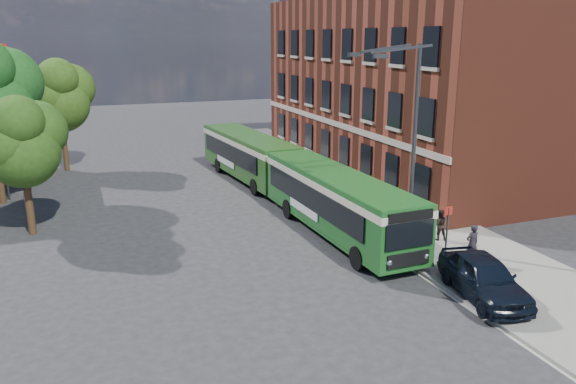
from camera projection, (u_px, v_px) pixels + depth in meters
name	position (u px, v px, depth m)	size (l,w,h in m)	color
ground	(286.00, 247.00, 25.57)	(120.00, 120.00, 0.00)	#29292B
pavement	(345.00, 189.00, 35.15)	(6.00, 48.00, 0.15)	gray
kerb_line	(300.00, 194.00, 34.13)	(0.12, 48.00, 0.01)	beige
brick_office	(412.00, 71.00, 39.30)	(12.10, 26.00, 14.20)	maroon
street_lamp	(407.00, 144.00, 24.14)	(2.96, 2.38, 9.00)	#37393C
bus_stop_sign	(447.00, 230.00, 23.30)	(0.35, 0.08, 2.52)	#37393C
bus_front	(337.00, 198.00, 26.82)	(2.99, 12.26, 3.02)	#1C5B20
bus_rear	(249.00, 152.00, 37.29)	(3.59, 11.51, 3.02)	#25551C
parked_car	(484.00, 277.00, 20.16)	(1.84, 4.56, 1.55)	black
pedestrian_a	(472.00, 244.00, 23.29)	(0.60, 0.40, 1.65)	black
pedestrian_b	(440.00, 225.00, 25.91)	(0.71, 0.56, 1.47)	black
tree_left	(22.00, 141.00, 26.05)	(4.02, 3.82, 6.79)	#3A2415
tree_right	(60.00, 95.00, 38.82)	(4.69, 4.46, 7.91)	#3A2415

